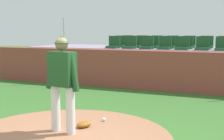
{
  "coord_description": "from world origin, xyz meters",
  "views": [
    {
      "loc": [
        2.7,
        -4.42,
        2.06
      ],
      "look_at": [
        0.0,
        2.13,
        1.16
      ],
      "focal_mm": 49.9,
      "sensor_mm": 36.0,
      "label": 1
    }
  ],
  "objects_px": {
    "stadium_chair_19": "(207,44)",
    "stadium_chair_14": "(128,43)",
    "pitcher": "(62,77)",
    "stadium_chair_10": "(169,44)",
    "stadium_chair_5": "(202,46)",
    "stadium_chair_16": "(157,43)",
    "fielding_glove": "(84,124)",
    "stadium_chair_18": "(189,44)",
    "stadium_chair_4": "(182,46)",
    "stadium_chair_15": "(141,43)",
    "stadium_chair_2": "(147,45)",
    "stadium_chair_13": "(224,45)",
    "stadium_chair_11": "(186,45)",
    "baseball": "(104,119)",
    "stadium_chair_1": "(130,45)",
    "stadium_chair_8": "(136,44)",
    "stadium_chair_9": "(152,44)",
    "stadium_chair_3": "(165,45)",
    "stadium_chair_12": "(205,45)",
    "stadium_chair_7": "(120,44)",
    "stadium_chair_6": "(222,46)",
    "stadium_chair_0": "(114,44)"
  },
  "relations": [
    {
      "from": "stadium_chair_8",
      "to": "stadium_chair_19",
      "type": "xyz_separation_m",
      "value": [
        2.81,
        0.87,
        0.0
      ]
    },
    {
      "from": "stadium_chair_8",
      "to": "stadium_chair_4",
      "type": "bearing_deg",
      "value": 158.29
    },
    {
      "from": "stadium_chair_4",
      "to": "stadium_chair_6",
      "type": "relative_size",
      "value": 1.0
    },
    {
      "from": "fielding_glove",
      "to": "stadium_chair_11",
      "type": "bearing_deg",
      "value": 19.12
    },
    {
      "from": "stadium_chair_8",
      "to": "stadium_chair_10",
      "type": "distance_m",
      "value": 1.39
    },
    {
      "from": "pitcher",
      "to": "stadium_chair_10",
      "type": "bearing_deg",
      "value": 98.05
    },
    {
      "from": "baseball",
      "to": "stadium_chair_10",
      "type": "relative_size",
      "value": 0.15
    },
    {
      "from": "stadium_chair_14",
      "to": "stadium_chair_19",
      "type": "bearing_deg",
      "value": 179.95
    },
    {
      "from": "stadium_chair_3",
      "to": "stadium_chair_6",
      "type": "height_order",
      "value": "same"
    },
    {
      "from": "stadium_chair_4",
      "to": "stadium_chair_15",
      "type": "distance_m",
      "value": 2.7
    },
    {
      "from": "stadium_chair_7",
      "to": "stadium_chair_14",
      "type": "bearing_deg",
      "value": -91.87
    },
    {
      "from": "stadium_chair_2",
      "to": "stadium_chair_3",
      "type": "relative_size",
      "value": 1.0
    },
    {
      "from": "stadium_chair_9",
      "to": "stadium_chair_13",
      "type": "bearing_deg",
      "value": -179.34
    },
    {
      "from": "stadium_chair_1",
      "to": "stadium_chair_15",
      "type": "bearing_deg",
      "value": -88.86
    },
    {
      "from": "stadium_chair_8",
      "to": "stadium_chair_13",
      "type": "xyz_separation_m",
      "value": [
        3.51,
        0.04,
        0.0
      ]
    },
    {
      "from": "stadium_chair_3",
      "to": "stadium_chair_12",
      "type": "relative_size",
      "value": 1.0
    },
    {
      "from": "stadium_chair_1",
      "to": "stadium_chair_4",
      "type": "bearing_deg",
      "value": 179.17
    },
    {
      "from": "fielding_glove",
      "to": "stadium_chair_11",
      "type": "relative_size",
      "value": 0.6
    },
    {
      "from": "fielding_glove",
      "to": "stadium_chair_10",
      "type": "distance_m",
      "value": 7.69
    },
    {
      "from": "fielding_glove",
      "to": "stadium_chair_14",
      "type": "height_order",
      "value": "stadium_chair_14"
    },
    {
      "from": "stadium_chair_18",
      "to": "stadium_chair_14",
      "type": "bearing_deg",
      "value": -0.6
    },
    {
      "from": "stadium_chair_1",
      "to": "stadium_chair_7",
      "type": "xyz_separation_m",
      "value": [
        -0.73,
        0.83,
        0.0
      ]
    },
    {
      "from": "stadium_chair_12",
      "to": "stadium_chair_11",
      "type": "bearing_deg",
      "value": 0.08
    },
    {
      "from": "stadium_chair_2",
      "to": "stadium_chair_15",
      "type": "xyz_separation_m",
      "value": [
        -0.74,
        1.68,
        0.0
      ]
    },
    {
      "from": "pitcher",
      "to": "stadium_chair_2",
      "type": "bearing_deg",
      "value": 103.28
    },
    {
      "from": "baseball",
      "to": "stadium_chair_15",
      "type": "relative_size",
      "value": 0.15
    },
    {
      "from": "fielding_glove",
      "to": "stadium_chair_5",
      "type": "height_order",
      "value": "stadium_chair_5"
    },
    {
      "from": "stadium_chair_5",
      "to": "stadium_chair_16",
      "type": "xyz_separation_m",
      "value": [
        -2.12,
        1.63,
        0.0
      ]
    },
    {
      "from": "stadium_chair_2",
      "to": "stadium_chair_10",
      "type": "relative_size",
      "value": 1.0
    },
    {
      "from": "stadium_chair_12",
      "to": "stadium_chair_19",
      "type": "xyz_separation_m",
      "value": [
        0.01,
        0.88,
        0.0
      ]
    },
    {
      "from": "stadium_chair_14",
      "to": "stadium_chair_18",
      "type": "distance_m",
      "value": 2.79
    },
    {
      "from": "pitcher",
      "to": "stadium_chair_5",
      "type": "height_order",
      "value": "pitcher"
    },
    {
      "from": "stadium_chair_16",
      "to": "stadium_chair_18",
      "type": "relative_size",
      "value": 1.0
    },
    {
      "from": "stadium_chair_5",
      "to": "stadium_chair_12",
      "type": "height_order",
      "value": "same"
    },
    {
      "from": "stadium_chair_19",
      "to": "stadium_chair_14",
      "type": "bearing_deg",
      "value": -0.05
    },
    {
      "from": "fielding_glove",
      "to": "stadium_chair_18",
      "type": "height_order",
      "value": "stadium_chair_18"
    },
    {
      "from": "stadium_chair_0",
      "to": "stadium_chair_8",
      "type": "distance_m",
      "value": 1.08
    },
    {
      "from": "stadium_chair_11",
      "to": "stadium_chair_14",
      "type": "xyz_separation_m",
      "value": [
        -2.8,
        0.88,
        0.0
      ]
    },
    {
      "from": "baseball",
      "to": "stadium_chair_11",
      "type": "relative_size",
      "value": 0.15
    },
    {
      "from": "stadium_chair_2",
      "to": "stadium_chair_19",
      "type": "height_order",
      "value": "same"
    },
    {
      "from": "stadium_chair_4",
      "to": "stadium_chair_12",
      "type": "relative_size",
      "value": 1.0
    },
    {
      "from": "baseball",
      "to": "stadium_chair_18",
      "type": "xyz_separation_m",
      "value": [
        0.45,
        7.92,
        1.21
      ]
    },
    {
      "from": "stadium_chair_6",
      "to": "stadium_chair_3",
      "type": "bearing_deg",
      "value": 0.07
    },
    {
      "from": "stadium_chair_16",
      "to": "fielding_glove",
      "type": "bearing_deg",
      "value": 95.25
    },
    {
      "from": "stadium_chair_8",
      "to": "fielding_glove",
      "type": "bearing_deg",
      "value": 100.88
    },
    {
      "from": "pitcher",
      "to": "stadium_chair_13",
      "type": "height_order",
      "value": "pitcher"
    },
    {
      "from": "stadium_chair_1",
      "to": "stadium_chair_10",
      "type": "xyz_separation_m",
      "value": [
        1.38,
        0.81,
        0.0
      ]
    },
    {
      "from": "stadium_chair_7",
      "to": "stadium_chair_9",
      "type": "height_order",
      "value": "same"
    },
    {
      "from": "stadium_chair_14",
      "to": "stadium_chair_15",
      "type": "height_order",
      "value": "same"
    },
    {
      "from": "stadium_chair_8",
      "to": "stadium_chair_2",
      "type": "bearing_deg",
      "value": 130.72
    }
  ]
}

